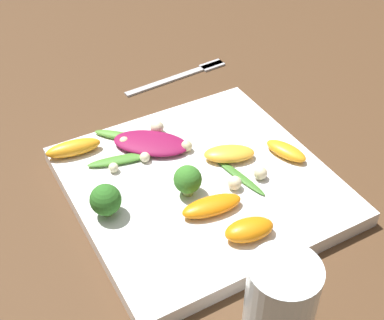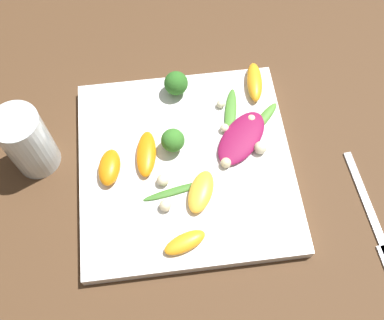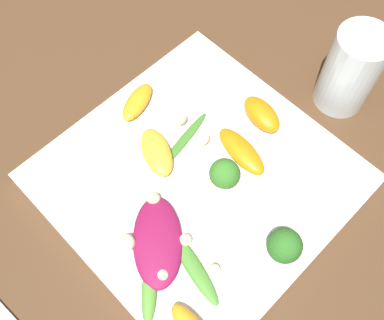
# 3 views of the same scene
# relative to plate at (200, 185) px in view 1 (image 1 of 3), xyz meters

# --- Properties ---
(ground_plane) EXTENTS (2.40, 2.40, 0.00)m
(ground_plane) POSITION_rel_plate_xyz_m (0.00, 0.00, -0.01)
(ground_plane) COLOR #4C331E
(plate) EXTENTS (0.31, 0.31, 0.02)m
(plate) POSITION_rel_plate_xyz_m (0.00, 0.00, 0.00)
(plate) COLOR white
(plate) RESTS_ON ground_plane
(drinking_glass) EXTENTS (0.06, 0.06, 0.11)m
(drinking_glass) POSITION_rel_plate_xyz_m (-0.04, -0.22, 0.05)
(drinking_glass) COLOR silver
(drinking_glass) RESTS_ON ground_plane
(fork) EXTENTS (0.19, 0.03, 0.01)m
(fork) POSITION_rel_plate_xyz_m (0.12, 0.25, -0.01)
(fork) COLOR #B2B2B7
(fork) RESTS_ON ground_plane
(radicchio_leaf_0) EXTENTS (0.11, 0.11, 0.01)m
(radicchio_leaf_0) POSITION_rel_plate_xyz_m (-0.03, 0.09, 0.02)
(radicchio_leaf_0) COLOR maroon
(radicchio_leaf_0) RESTS_ON plate
(orange_segment_0) EXTENTS (0.04, 0.06, 0.02)m
(orange_segment_0) POSITION_rel_plate_xyz_m (0.12, -0.02, 0.02)
(orange_segment_0) COLOR orange
(orange_segment_0) RESTS_ON plate
(orange_segment_1) EXTENTS (0.06, 0.04, 0.02)m
(orange_segment_1) POSITION_rel_plate_xyz_m (-0.00, -0.11, 0.02)
(orange_segment_1) COLOR orange
(orange_segment_1) RESTS_ON plate
(orange_segment_2) EXTENTS (0.08, 0.04, 0.02)m
(orange_segment_2) POSITION_rel_plate_xyz_m (-0.02, -0.06, 0.02)
(orange_segment_2) COLOR orange
(orange_segment_2) RESTS_ON plate
(orange_segment_3) EXTENTS (0.07, 0.06, 0.02)m
(orange_segment_3) POSITION_rel_plate_xyz_m (0.05, 0.02, 0.02)
(orange_segment_3) COLOR #FCAD33
(orange_segment_3) RESTS_ON plate
(orange_segment_4) EXTENTS (0.07, 0.03, 0.02)m
(orange_segment_4) POSITION_rel_plate_xyz_m (-0.12, 0.12, 0.02)
(orange_segment_4) COLOR orange
(orange_segment_4) RESTS_ON plate
(broccoli_floret_0) EXTENTS (0.04, 0.04, 0.04)m
(broccoli_floret_0) POSITION_rel_plate_xyz_m (-0.12, 0.00, 0.03)
(broccoli_floret_0) COLOR #84AD5B
(broccoli_floret_0) RESTS_ON plate
(broccoli_floret_1) EXTENTS (0.03, 0.03, 0.04)m
(broccoli_floret_1) POSITION_rel_plate_xyz_m (-0.03, -0.02, 0.03)
(broccoli_floret_1) COLOR #84AD5B
(broccoli_floret_1) RESTS_ON plate
(arugula_sprig_0) EXTENTS (0.06, 0.06, 0.01)m
(arugula_sprig_0) POSITION_rel_plate_xyz_m (-0.06, 0.13, 0.01)
(arugula_sprig_0) COLOR #518E33
(arugula_sprig_0) RESTS_ON plate
(arugula_sprig_1) EXTENTS (0.09, 0.04, 0.01)m
(arugula_sprig_1) POSITION_rel_plate_xyz_m (-0.07, 0.08, 0.01)
(arugula_sprig_1) COLOR #47842D
(arugula_sprig_1) RESTS_ON plate
(arugula_sprig_2) EXTENTS (0.03, 0.09, 0.00)m
(arugula_sprig_2) POSITION_rel_plate_xyz_m (0.04, -0.02, 0.01)
(arugula_sprig_2) COLOR #3D7528
(arugula_sprig_2) RESTS_ON plate
(macadamia_nut_0) EXTENTS (0.02, 0.02, 0.02)m
(macadamia_nut_0) POSITION_rel_plate_xyz_m (0.07, -0.04, 0.02)
(macadamia_nut_0) COLOR beige
(macadamia_nut_0) RESTS_ON plate
(macadamia_nut_1) EXTENTS (0.01, 0.01, 0.01)m
(macadamia_nut_1) POSITION_rel_plate_xyz_m (-0.06, 0.11, 0.02)
(macadamia_nut_1) COLOR beige
(macadamia_nut_1) RESTS_ON plate
(macadamia_nut_2) EXTENTS (0.02, 0.02, 0.02)m
(macadamia_nut_2) POSITION_rel_plate_xyz_m (-0.01, 0.11, 0.02)
(macadamia_nut_2) COLOR beige
(macadamia_nut_2) RESTS_ON plate
(macadamia_nut_3) EXTENTS (0.01, 0.01, 0.01)m
(macadamia_nut_3) POSITION_rel_plate_xyz_m (-0.05, 0.06, 0.02)
(macadamia_nut_3) COLOR beige
(macadamia_nut_3) RESTS_ON plate
(macadamia_nut_4) EXTENTS (0.01, 0.01, 0.01)m
(macadamia_nut_4) POSITION_rel_plate_xyz_m (-0.09, 0.06, 0.02)
(macadamia_nut_4) COLOR beige
(macadamia_nut_4) RESTS_ON plate
(macadamia_nut_5) EXTENTS (0.02, 0.02, 0.02)m
(macadamia_nut_5) POSITION_rel_plate_xyz_m (0.01, 0.06, 0.02)
(macadamia_nut_5) COLOR beige
(macadamia_nut_5) RESTS_ON plate
(macadamia_nut_6) EXTENTS (0.02, 0.02, 0.02)m
(macadamia_nut_6) POSITION_rel_plate_xyz_m (0.03, -0.04, 0.02)
(macadamia_nut_6) COLOR beige
(macadamia_nut_6) RESTS_ON plate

